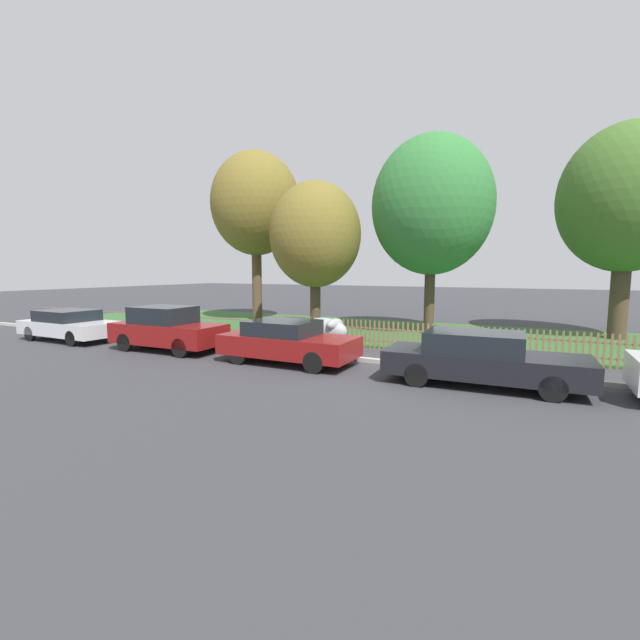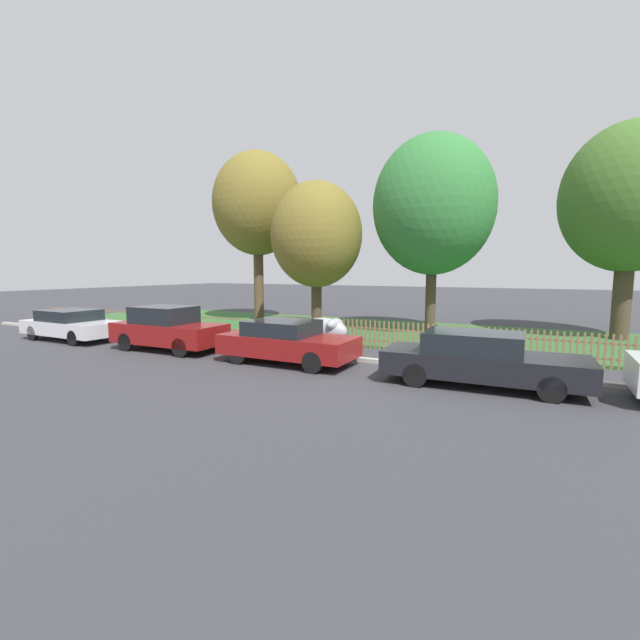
{
  "view_description": "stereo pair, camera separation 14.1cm",
  "coord_description": "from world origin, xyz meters",
  "px_view_note": "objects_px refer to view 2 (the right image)",
  "views": [
    {
      "loc": [
        2.48,
        -11.85,
        2.75
      ],
      "look_at": [
        -3.86,
        0.79,
        1.1
      ],
      "focal_mm": 24.0,
      "sensor_mm": 36.0,
      "label": 1
    },
    {
      "loc": [
        2.61,
        -11.78,
        2.75
      ],
      "look_at": [
        -3.86,
        0.79,
        1.1
      ],
      "focal_mm": 24.0,
      "sensor_mm": 36.0,
      "label": 2
    }
  ],
  "objects_px": {
    "parked_car_black_saloon": "(168,328)",
    "covered_motorcycle": "(326,330)",
    "tree_behind_motorcycle": "(316,235)",
    "tree_far_left": "(630,199)",
    "tree_nearest_kerb": "(257,205)",
    "parked_car_silver_hatchback": "(73,324)",
    "parked_car_navy_estate": "(287,341)",
    "tree_mid_park": "(433,206)",
    "parked_car_red_compact": "(480,359)"
  },
  "relations": [
    {
      "from": "parked_car_red_compact",
      "to": "covered_motorcycle",
      "type": "distance_m",
      "value": 6.01
    },
    {
      "from": "parked_car_red_compact",
      "to": "covered_motorcycle",
      "type": "relative_size",
      "value": 2.43
    },
    {
      "from": "parked_car_silver_hatchback",
      "to": "tree_behind_motorcycle",
      "type": "bearing_deg",
      "value": 42.9
    },
    {
      "from": "tree_nearest_kerb",
      "to": "tree_behind_motorcycle",
      "type": "xyz_separation_m",
      "value": [
        4.57,
        -1.98,
        -1.91
      ]
    },
    {
      "from": "covered_motorcycle",
      "to": "tree_far_left",
      "type": "xyz_separation_m",
      "value": [
        9.5,
        7.24,
        4.82
      ]
    },
    {
      "from": "covered_motorcycle",
      "to": "tree_far_left",
      "type": "relative_size",
      "value": 0.23
    },
    {
      "from": "parked_car_red_compact",
      "to": "tree_nearest_kerb",
      "type": "xyz_separation_m",
      "value": [
        -12.38,
        8.5,
        5.56
      ]
    },
    {
      "from": "tree_far_left",
      "to": "covered_motorcycle",
      "type": "bearing_deg",
      "value": -142.7
    },
    {
      "from": "tree_mid_park",
      "to": "parked_car_red_compact",
      "type": "bearing_deg",
      "value": -69.37
    },
    {
      "from": "parked_car_navy_estate",
      "to": "parked_car_red_compact",
      "type": "distance_m",
      "value": 5.42
    },
    {
      "from": "parked_car_navy_estate",
      "to": "tree_far_left",
      "type": "xyz_separation_m",
      "value": [
        9.51,
        9.8,
        4.84
      ]
    },
    {
      "from": "parked_car_black_saloon",
      "to": "tree_mid_park",
      "type": "xyz_separation_m",
      "value": [
        7.16,
        7.98,
        4.69
      ]
    },
    {
      "from": "parked_car_black_saloon",
      "to": "tree_nearest_kerb",
      "type": "height_order",
      "value": "tree_nearest_kerb"
    },
    {
      "from": "tree_nearest_kerb",
      "to": "tree_behind_motorcycle",
      "type": "relative_size",
      "value": 1.34
    },
    {
      "from": "tree_nearest_kerb",
      "to": "parked_car_red_compact",
      "type": "bearing_deg",
      "value": -34.49
    },
    {
      "from": "tree_mid_park",
      "to": "parked_car_navy_estate",
      "type": "bearing_deg",
      "value": -107.11
    },
    {
      "from": "tree_nearest_kerb",
      "to": "parked_car_silver_hatchback",
      "type": "bearing_deg",
      "value": -108.11
    },
    {
      "from": "covered_motorcycle",
      "to": "tree_mid_park",
      "type": "bearing_deg",
      "value": 69.56
    },
    {
      "from": "parked_car_silver_hatchback",
      "to": "tree_mid_park",
      "type": "xyz_separation_m",
      "value": [
        12.22,
        8.12,
        4.83
      ]
    },
    {
      "from": "covered_motorcycle",
      "to": "tree_behind_motorcycle",
      "type": "bearing_deg",
      "value": 125.61
    },
    {
      "from": "parked_car_black_saloon",
      "to": "covered_motorcycle",
      "type": "height_order",
      "value": "parked_car_black_saloon"
    },
    {
      "from": "parked_car_red_compact",
      "to": "tree_behind_motorcycle",
      "type": "relative_size",
      "value": 0.7
    },
    {
      "from": "covered_motorcycle",
      "to": "tree_nearest_kerb",
      "type": "relative_size",
      "value": 0.21
    },
    {
      "from": "parked_car_black_saloon",
      "to": "parked_car_navy_estate",
      "type": "xyz_separation_m",
      "value": [
        4.73,
        0.1,
        -0.1
      ]
    },
    {
      "from": "parked_car_black_saloon",
      "to": "tree_behind_motorcycle",
      "type": "relative_size",
      "value": 0.6
    },
    {
      "from": "parked_car_navy_estate",
      "to": "tree_mid_park",
      "type": "xyz_separation_m",
      "value": [
        2.43,
        7.88,
        4.79
      ]
    },
    {
      "from": "parked_car_silver_hatchback",
      "to": "parked_car_black_saloon",
      "type": "distance_m",
      "value": 5.07
    },
    {
      "from": "parked_car_navy_estate",
      "to": "covered_motorcycle",
      "type": "bearing_deg",
      "value": 89.85
    },
    {
      "from": "parked_car_black_saloon",
      "to": "parked_car_navy_estate",
      "type": "height_order",
      "value": "parked_car_black_saloon"
    },
    {
      "from": "covered_motorcycle",
      "to": "tree_nearest_kerb",
      "type": "bearing_deg",
      "value": 143.82
    },
    {
      "from": "parked_car_red_compact",
      "to": "covered_motorcycle",
      "type": "bearing_deg",
      "value": 152.01
    },
    {
      "from": "parked_car_black_saloon",
      "to": "parked_car_red_compact",
      "type": "height_order",
      "value": "parked_car_black_saloon"
    },
    {
      "from": "tree_behind_motorcycle",
      "to": "parked_car_red_compact",
      "type": "bearing_deg",
      "value": -39.89
    },
    {
      "from": "tree_behind_motorcycle",
      "to": "tree_far_left",
      "type": "xyz_separation_m",
      "value": [
        11.9,
        3.33,
        1.19
      ]
    },
    {
      "from": "parked_car_silver_hatchback",
      "to": "parked_car_black_saloon",
      "type": "bearing_deg",
      "value": 2.28
    },
    {
      "from": "tree_nearest_kerb",
      "to": "tree_mid_park",
      "type": "xyz_separation_m",
      "value": [
        9.38,
        -0.56,
        -0.76
      ]
    },
    {
      "from": "parked_car_navy_estate",
      "to": "tree_behind_motorcycle",
      "type": "distance_m",
      "value": 7.8
    },
    {
      "from": "parked_car_black_saloon",
      "to": "covered_motorcycle",
      "type": "distance_m",
      "value": 5.44
    },
    {
      "from": "parked_car_silver_hatchback",
      "to": "tree_far_left",
      "type": "xyz_separation_m",
      "value": [
        19.31,
        10.03,
        4.87
      ]
    },
    {
      "from": "tree_far_left",
      "to": "parked_car_red_compact",
      "type": "bearing_deg",
      "value": -112.54
    },
    {
      "from": "tree_nearest_kerb",
      "to": "tree_behind_motorcycle",
      "type": "bearing_deg",
      "value": -23.4
    },
    {
      "from": "parked_car_black_saloon",
      "to": "parked_car_navy_estate",
      "type": "bearing_deg",
      "value": 0.06
    },
    {
      "from": "parked_car_silver_hatchback",
      "to": "tree_nearest_kerb",
      "type": "bearing_deg",
      "value": 72.65
    },
    {
      "from": "parked_car_silver_hatchback",
      "to": "tree_mid_park",
      "type": "distance_m",
      "value": 15.45
    },
    {
      "from": "parked_car_navy_estate",
      "to": "covered_motorcycle",
      "type": "xyz_separation_m",
      "value": [
        0.01,
        2.56,
        0.01
      ]
    },
    {
      "from": "parked_car_navy_estate",
      "to": "tree_mid_park",
      "type": "relative_size",
      "value": 0.48
    },
    {
      "from": "tree_far_left",
      "to": "tree_nearest_kerb",
      "type": "bearing_deg",
      "value": -175.29
    },
    {
      "from": "parked_car_red_compact",
      "to": "parked_car_navy_estate",
      "type": "bearing_deg",
      "value": 177.27
    },
    {
      "from": "parked_car_black_saloon",
      "to": "covered_motorcycle",
      "type": "bearing_deg",
      "value": 28.16
    },
    {
      "from": "covered_motorcycle",
      "to": "tree_behind_motorcycle",
      "type": "relative_size",
      "value": 0.29
    }
  ]
}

